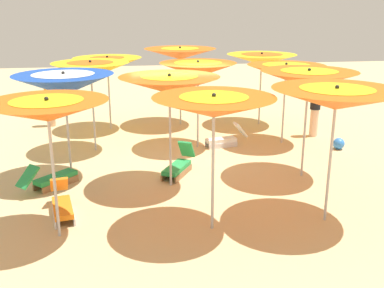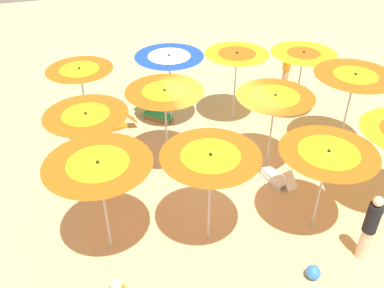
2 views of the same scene
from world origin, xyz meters
The scene contains 19 objects.
ground centered at (0.00, 0.00, -0.02)m, with size 37.59×37.59×0.04m, color #D1B57F.
beach_umbrella_0 centered at (-2.60, -3.32, 2.19)m, with size 1.92×1.92×2.41m.
beach_umbrella_1 centered at (0.03, -3.44, 2.19)m, with size 2.03×2.03×2.42m.
beach_umbrella_2 centered at (2.13, -3.44, 2.26)m, with size 2.19×2.19×2.49m.
beach_umbrella_3 centered at (-2.67, -0.63, 2.16)m, with size 2.13×2.13×2.43m.
beach_umbrella_4 centered at (-0.48, -1.37, 2.21)m, with size 2.08×2.08×2.45m.
beach_umbrella_5 centered at (2.56, -1.22, 2.24)m, with size 2.09×2.09×2.47m.
beach_umbrella_6 centered at (-2.24, 1.42, 2.16)m, with size 1.99×1.99×2.42m.
beach_umbrella_7 centered at (0.54, 1.30, 2.14)m, with size 2.04×2.04×2.38m.
beach_umbrella_8 centered at (2.98, 1.32, 2.03)m, with size 2.13×2.13×2.27m.
beach_umbrella_9 centered at (-1.88, 3.57, 2.03)m, with size 2.09×2.09×2.30m.
beach_umbrella_10 centered at (0.38, 3.81, 2.29)m, with size 2.26×2.26×2.52m.
lounger_0 centered at (-3.04, -1.09, 0.21)m, with size 1.19×1.21×0.62m.
lounger_1 centered at (-0.24, -0.70, 0.21)m, with size 0.93×1.26×0.68m.
lounger_2 centered at (1.29, 1.23, 0.21)m, with size 1.22×0.54×0.65m.
lounger_3 centered at (-2.64, -2.50, 0.20)m, with size 0.59×1.31×0.61m.
beachgoer_0 centered at (4.14, 1.84, 0.93)m, with size 0.30×0.30×1.77m.
beachgoer_1 centered at (-3.77, 4.21, 0.84)m, with size 0.30×0.30×1.61m.
beach_ball centered at (4.30, 0.51, 0.16)m, with size 0.31×0.31×0.31m, color #337FE5.
Camera 2 is at (8.92, -3.71, 7.45)m, focal length 39.15 mm.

